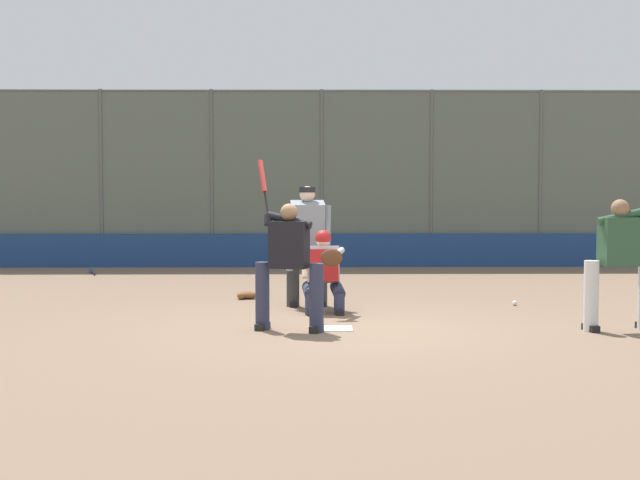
# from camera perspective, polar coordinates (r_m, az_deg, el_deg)

# --- Properties ---
(ground_plane) EXTENTS (160.00, 160.00, 0.00)m
(ground_plane) POSITION_cam_1_polar(r_m,az_deg,el_deg) (11.10, 0.97, -5.71)
(ground_plane) COLOR #7A604C
(home_plate_marker) EXTENTS (0.43, 0.43, 0.01)m
(home_plate_marker) POSITION_cam_1_polar(r_m,az_deg,el_deg) (11.10, 0.97, -5.68)
(home_plate_marker) COLOR white
(home_plate_marker) RESTS_ON ground_plane
(backstop_fence) EXTENTS (19.71, 0.08, 3.95)m
(backstop_fence) POSITION_cam_1_polar(r_m,az_deg,el_deg) (19.93, 0.11, 4.22)
(backstop_fence) COLOR #515651
(backstop_fence) RESTS_ON ground_plane
(padding_wall) EXTENTS (19.24, 0.18, 0.73)m
(padding_wall) POSITION_cam_1_polar(r_m,az_deg,el_deg) (19.87, 0.11, -0.68)
(padding_wall) COLOR navy
(padding_wall) RESTS_ON ground_plane
(bleachers_beyond) EXTENTS (13.74, 1.95, 1.16)m
(bleachers_beyond) POSITION_cam_1_polar(r_m,az_deg,el_deg) (22.15, 2.47, -0.23)
(bleachers_beyond) COLOR slate
(bleachers_beyond) RESTS_ON ground_plane
(batter_at_plate) EXTENTS (0.85, 0.84, 2.11)m
(batter_at_plate) POSITION_cam_1_polar(r_m,az_deg,el_deg) (10.87, -2.03, -1.40)
(batter_at_plate) COLOR #2D334C
(batter_at_plate) RESTS_ON ground_plane
(catcher_behind_plate) EXTENTS (0.62, 0.73, 1.16)m
(catcher_behind_plate) POSITION_cam_1_polar(r_m,az_deg,el_deg) (12.41, 0.25, -1.95)
(catcher_behind_plate) COLOR #2D334C
(catcher_behind_plate) RESTS_ON ground_plane
(umpire_home) EXTENTS (0.72, 0.47, 1.78)m
(umpire_home) POSITION_cam_1_polar(r_m,az_deg,el_deg) (13.08, -0.83, -0.13)
(umpire_home) COLOR #333333
(umpire_home) RESTS_ON ground_plane
(batter_on_deck) EXTENTS (1.08, 0.56, 2.16)m
(batter_on_deck) POSITION_cam_1_polar(r_m,az_deg,el_deg) (11.49, 18.65, -1.17)
(batter_on_deck) COLOR silver
(batter_on_deck) RESTS_ON ground_plane
(spare_bat_near_backstop) EXTENTS (0.34, 0.87, 0.07)m
(spare_bat_near_backstop) POSITION_cam_1_polar(r_m,az_deg,el_deg) (18.98, -14.39, -1.97)
(spare_bat_near_backstop) COLOR black
(spare_bat_near_backstop) RESTS_ON ground_plane
(fielding_glove_on_dirt) EXTENTS (0.34, 0.25, 0.12)m
(fielding_glove_on_dirt) POSITION_cam_1_polar(r_m,az_deg,el_deg) (14.14, -4.71, -3.54)
(fielding_glove_on_dirt) COLOR brown
(fielding_glove_on_dirt) RESTS_ON ground_plane
(baseball_loose) EXTENTS (0.07, 0.07, 0.07)m
(baseball_loose) POSITION_cam_1_polar(r_m,az_deg,el_deg) (13.61, 12.35, -3.97)
(baseball_loose) COLOR white
(baseball_loose) RESTS_ON ground_plane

